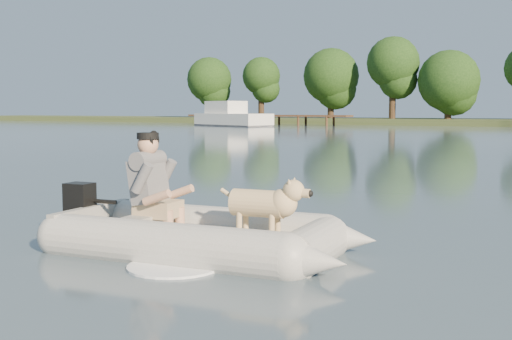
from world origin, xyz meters
The scene contains 7 objects.
water centered at (0.00, 0.00, 0.00)m, with size 160.00×160.00×0.00m, color slate.
dock centered at (-26.00, 52.00, 0.52)m, with size 18.00×2.00×1.04m, color #4C331E, non-canonical shape.
dinghy centered at (0.83, 0.25, 0.62)m, with size 4.73×3.09×1.44m, color #9E9D99, non-canonical shape.
man centered at (0.10, 0.23, 0.81)m, with size 0.76×0.65×1.13m, color slate, non-canonical shape.
dog centered at (1.50, 0.36, 0.54)m, with size 0.98×0.35×0.65m, color tan, non-canonical shape.
outboard_motor centered at (-0.90, 0.09, 0.33)m, with size 0.43×0.30×0.82m, color black, non-canonical shape.
cabin_cruiser centered at (-27.00, 47.00, 1.20)m, with size 9.13×3.26×2.83m, color white, non-canonical shape.
Camera 1 is at (4.88, -5.78, 1.64)m, focal length 45.00 mm.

